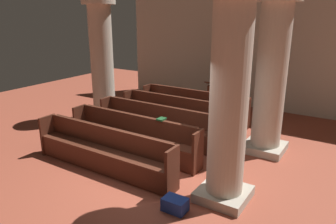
% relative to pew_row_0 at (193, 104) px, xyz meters
% --- Properties ---
extents(ground_plane, '(19.20, 19.20, 0.00)m').
position_rel_pew_row_0_xyz_m(ground_plane, '(1.03, -3.66, -0.50)').
color(ground_plane, '#9E4733').
extents(back_wall, '(10.00, 0.16, 4.50)m').
position_rel_pew_row_0_xyz_m(back_wall, '(1.03, 2.42, 1.75)').
color(back_wall, beige).
rests_on(back_wall, ground).
extents(pew_row_0, '(3.52, 0.46, 0.92)m').
position_rel_pew_row_0_xyz_m(pew_row_0, '(0.00, 0.00, 0.00)').
color(pew_row_0, '#4C2316').
rests_on(pew_row_0, ground).
extents(pew_row_1, '(3.52, 0.46, 0.92)m').
position_rel_pew_row_0_xyz_m(pew_row_1, '(0.00, -1.00, 0.00)').
color(pew_row_1, '#4C2316').
rests_on(pew_row_1, ground).
extents(pew_row_2, '(3.52, 0.47, 0.92)m').
position_rel_pew_row_0_xyz_m(pew_row_2, '(0.00, -2.01, 0.00)').
color(pew_row_2, '#4C2316').
rests_on(pew_row_2, ground).
extents(pew_row_3, '(3.52, 0.46, 0.92)m').
position_rel_pew_row_0_xyz_m(pew_row_3, '(0.00, -3.01, 0.00)').
color(pew_row_3, '#4C2316').
rests_on(pew_row_3, ground).
extents(pew_row_4, '(3.52, 0.46, 0.92)m').
position_rel_pew_row_0_xyz_m(pew_row_4, '(0.00, -4.02, 0.00)').
color(pew_row_4, '#4C2316').
rests_on(pew_row_4, ground).
extents(pillar_aisle_side, '(1.01, 1.01, 3.76)m').
position_rel_pew_row_0_xyz_m(pillar_aisle_side, '(2.60, -1.16, 1.45)').
color(pillar_aisle_side, '#B6AD9A').
rests_on(pillar_aisle_side, ground).
extents(pillar_far_side, '(1.01, 1.01, 3.76)m').
position_rel_pew_row_0_xyz_m(pillar_far_side, '(-2.55, -1.26, 1.45)').
color(pillar_far_side, '#B6AD9A').
rests_on(pillar_far_side, ground).
extents(pillar_aisle_rear, '(0.94, 0.94, 3.76)m').
position_rel_pew_row_0_xyz_m(pillar_aisle_rear, '(2.60, -3.67, 1.45)').
color(pillar_aisle_rear, '#B6AD9A').
rests_on(pillar_aisle_rear, ground).
extents(lectern, '(0.48, 0.45, 1.08)m').
position_rel_pew_row_0_xyz_m(lectern, '(0.21, 0.96, -0.05)').
color(lectern, '#562B1A').
rests_on(lectern, ground).
extents(hymn_book, '(0.16, 0.21, 0.04)m').
position_rel_pew_row_0_xyz_m(hymn_book, '(0.69, -2.82, 0.44)').
color(hymn_book, '#194723').
rests_on(hymn_book, pew_row_3).
extents(kneeler_box_blue, '(0.41, 0.29, 0.23)m').
position_rel_pew_row_0_xyz_m(kneeler_box_blue, '(2.05, -4.46, -0.38)').
color(kneeler_box_blue, navy).
rests_on(kneeler_box_blue, ground).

